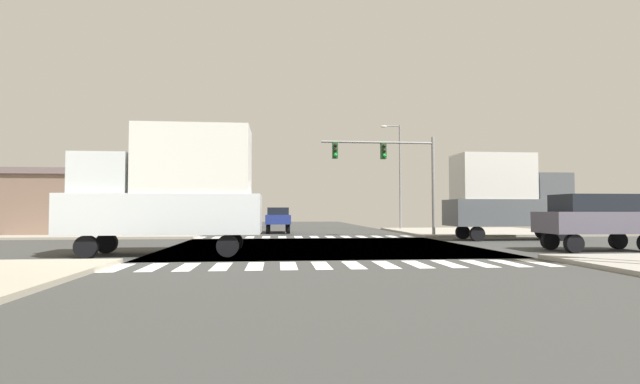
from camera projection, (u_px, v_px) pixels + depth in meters
ground at (322, 247)px, 21.09m from camera, size 90.00×90.00×0.05m
sidewalk_corner_ne at (476, 231)px, 34.28m from camera, size 12.00×12.00×0.14m
sidewalk_corner_nw at (121, 233)px, 31.79m from camera, size 12.00×12.00×0.14m
crosswalk_near at (338, 265)px, 13.81m from camera, size 13.50×2.00×0.01m
crosswalk_far at (306, 237)px, 28.33m from camera, size 13.50×2.00×0.01m
traffic_signal_mast at (390, 162)px, 28.67m from camera, size 7.30×0.55×6.38m
street_lamp at (397, 168)px, 38.30m from camera, size 1.78×0.32×8.93m
bank_building at (79, 203)px, 33.17m from camera, size 13.81×10.31×4.37m
pickup_nearside_1 at (247, 214)px, 44.60m from camera, size 2.00×5.10×2.35m
sedan_farside_1 at (278, 218)px, 33.69m from camera, size 1.80×4.30×1.88m
suv_queued_2 at (596, 217)px, 18.74m from camera, size 4.60×1.96×2.34m
box_truck_trailing_1 at (507, 195)px, 25.73m from camera, size 7.20×2.40×4.85m
box_truck_middle_2 at (172, 187)px, 17.13m from camera, size 7.20×2.40×4.85m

